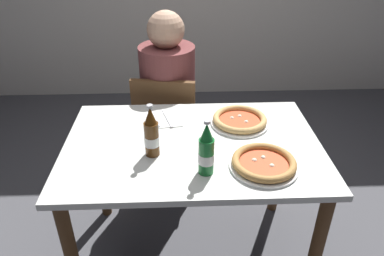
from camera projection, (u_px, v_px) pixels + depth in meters
ground_plane at (192, 252)px, 2.09m from camera, size 8.00×8.00×0.00m
dining_table_main at (192, 162)px, 1.77m from camera, size 1.20×0.80×0.75m
chair_behind_table at (167, 126)px, 2.36m from camera, size 0.45×0.45×0.85m
diner_seated at (169, 109)px, 2.36m from camera, size 0.34×0.34×1.21m
pizza_margherita_near at (264, 163)px, 1.53m from camera, size 0.29×0.29×0.04m
pizza_marinara_far at (240, 120)px, 1.85m from camera, size 0.29×0.29×0.04m
beer_bottle_left at (152, 134)px, 1.57m from camera, size 0.07×0.07×0.25m
beer_bottle_center at (206, 151)px, 1.46m from camera, size 0.07×0.07×0.25m
napkin_with_cutlery at (164, 119)px, 1.90m from camera, size 0.20×0.20×0.01m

